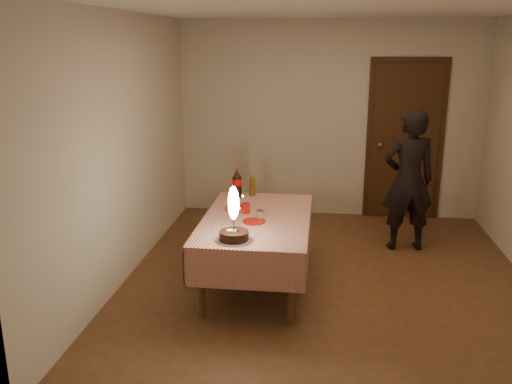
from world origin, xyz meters
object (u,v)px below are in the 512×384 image
dining_table (257,227)px  amber_bottle_left (252,185)px  red_cup (246,208)px  cola_bottle (237,183)px  clear_cup (260,215)px  photographer (408,180)px  red_plate (254,221)px  birthday_cake (234,226)px

dining_table → amber_bottle_left: amber_bottle_left is taller
red_cup → cola_bottle: 0.59m
dining_table → cola_bottle: bearing=113.8°
red_cup → cola_bottle: size_ratio=0.31×
amber_bottle_left → cola_bottle: bearing=-153.5°
dining_table → clear_cup: size_ratio=19.11×
amber_bottle_left → photographer: (1.71, 0.39, 0.01)m
clear_cup → amber_bottle_left: 0.84m
red_plate → amber_bottle_left: size_ratio=0.86×
birthday_cake → amber_bottle_left: birthday_cake is taller
birthday_cake → red_cup: 0.77m
cola_bottle → amber_bottle_left: 0.18m
cola_bottle → amber_bottle_left: size_ratio=1.25×
red_plate → clear_cup: (0.05, 0.07, 0.04)m
red_cup → amber_bottle_left: (-0.01, 0.63, 0.07)m
birthday_cake → amber_bottle_left: bearing=91.0°
red_cup → cola_bottle: (-0.17, 0.55, 0.10)m
birthday_cake → red_plate: birthday_cake is taller
photographer → birthday_cake: bearing=-133.5°
photographer → red_cup: bearing=-149.1°
red_cup → amber_bottle_left: size_ratio=0.39×
birthday_cake → cola_bottle: bearing=97.9°
dining_table → cola_bottle: size_ratio=5.42×
birthday_cake → red_cup: birthday_cake is taller
red_cup → dining_table: bearing=-44.9°
dining_table → photographer: photographer is taller
cola_bottle → clear_cup: bearing=-65.3°
clear_cup → cola_bottle: (-0.34, 0.73, 0.11)m
birthday_cake → cola_bottle: 1.33m
cola_bottle → red_plate: bearing=-70.3°
birthday_cake → cola_bottle: (-0.18, 1.31, 0.02)m
dining_table → birthday_cake: birthday_cake is taller
dining_table → photographer: 1.96m
red_plate → clear_cup: bearing=56.6°
birthday_cake → red_plate: bearing=78.0°
dining_table → birthday_cake: size_ratio=3.61×
birthday_cake → red_plate: size_ratio=2.16×
birthday_cake → cola_bottle: birthday_cake is taller
red_cup → cola_bottle: bearing=107.4°
dining_table → red_plate: bearing=-93.3°
dining_table → birthday_cake: 0.69m
dining_table → red_plate: 0.17m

